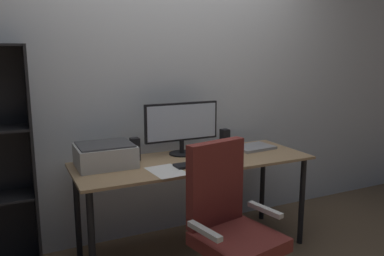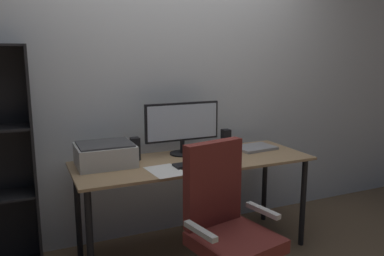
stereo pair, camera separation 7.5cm
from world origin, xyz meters
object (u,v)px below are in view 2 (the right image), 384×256
Objects in this scene: desk at (194,170)px; monitor at (182,124)px; laptop at (255,148)px; office_chair at (227,236)px; keyboard at (194,164)px; mouse at (220,159)px; speaker_left at (135,149)px; printer at (105,154)px; coffee_mug at (207,152)px; speaker_right at (226,140)px.

desk is 2.94× the size of monitor.
office_chair is (-0.70, -0.79, -0.29)m from laptop.
desk is 6.15× the size of keyboard.
laptop is at bearing 8.99° from desk.
speaker_left is (-0.56, 0.30, 0.07)m from mouse.
speaker_left reaches higher than mouse.
desk is 4.46× the size of printer.
coffee_mug is (0.11, -0.00, 0.13)m from desk.
speaker_left is at bearing 135.14° from keyboard.
mouse is 0.14m from coffee_mug.
speaker_left is (-0.39, -0.01, -0.15)m from monitor.
laptop is 0.26m from speaker_right.
keyboard is at bearing 74.81° from office_chair.
speaker_right reaches higher than desk.
office_chair reaches higher than printer.
coffee_mug is 0.76m from printer.
desk is 10.50× the size of speaker_right.
mouse is at bearing -17.38° from printer.
laptop is (0.44, 0.22, -0.01)m from mouse.
monitor is at bearing 124.90° from coffee_mug.
mouse is 0.49m from laptop.
laptop is (0.67, 0.23, 0.00)m from keyboard.
coffee_mug is at bearing -9.54° from printer.
monitor is at bearing 178.83° from speaker_right.
mouse is at bearing -124.99° from speaker_right.
keyboard is (-0.07, -0.14, 0.09)m from desk.
desk is 0.18m from keyboard.
speaker_right reaches higher than laptop.
coffee_mug is 0.58× the size of speaker_right.
printer is at bearing -177.16° from speaker_right.
speaker_left is 0.24m from printer.
office_chair is at bearing -98.16° from desk.
keyboard is 0.23m from coffee_mug.
speaker_right is (-0.23, 0.08, 0.07)m from laptop.
office_chair is (0.30, -0.87, -0.37)m from speaker_left.
laptop is 0.32× the size of office_chair.
office_chair reaches higher than laptop.
office_chair is (-0.03, -0.56, -0.29)m from keyboard.
monitor is at bearing 73.02° from office_chair.
monitor reaches higher than speaker_left.
printer is at bearing 170.46° from coffee_mug.
keyboard is at bearing -166.39° from laptop.
mouse is 0.69m from office_chair.
keyboard is 2.95× the size of coffee_mug.
keyboard is 0.54m from speaker_right.
speaker_left is at bearing 143.65° from mouse.
desk is 1.77× the size of office_chair.
keyboard is at bearing -115.48° from desk.
speaker_right is at bearing -1.17° from monitor.
speaker_right is (0.77, 0.00, 0.00)m from speaker_left.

